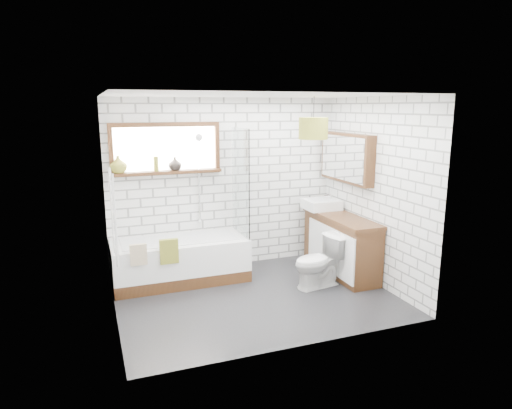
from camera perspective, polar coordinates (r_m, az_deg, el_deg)
name	(u,v)px	position (r m, az deg, el deg)	size (l,w,h in m)	color
floor	(256,297)	(5.92, -0.03, -11.51)	(3.40, 2.60, 0.01)	black
ceiling	(256,95)	(5.42, -0.03, 13.56)	(3.40, 2.60, 0.01)	white
wall_back	(225,184)	(6.75, -3.91, 2.56)	(3.40, 0.01, 2.50)	white
wall_front	(304,227)	(4.37, 5.97, -2.78)	(3.40, 0.01, 2.50)	white
wall_left	(109,212)	(5.21, -17.90, -0.88)	(0.01, 2.60, 2.50)	white
wall_right	(375,192)	(6.33, 14.60, 1.55)	(0.01, 2.60, 2.50)	white
window	(166,149)	(6.45, -11.16, 6.84)	(1.52, 0.16, 0.68)	#371E0F
towel_radiator	(114,216)	(5.22, -17.37, -1.38)	(0.06, 0.52, 1.00)	white
mirror_cabinet	(347,158)	(6.72, 11.25, 5.75)	(0.16, 1.20, 0.70)	#371E0F
shower_riser	(199,179)	(6.59, -7.14, 3.14)	(0.02, 0.02, 1.30)	silver
bathtub	(180,260)	(6.43, -9.46, -6.88)	(1.82, 0.80, 0.59)	white
shower_screen	(241,182)	(6.39, -1.94, 2.84)	(0.02, 0.72, 1.50)	white
towel_green	(169,251)	(5.93, -10.82, -5.77)	(0.23, 0.06, 0.32)	olive
towel_beige	(138,255)	(5.89, -14.48, -6.09)	(0.21, 0.05, 0.27)	tan
vanity	(341,244)	(6.72, 10.55, -4.92)	(0.48, 1.48, 0.85)	#371E0F
basin	(321,204)	(6.98, 8.19, 0.03)	(0.50, 0.44, 0.15)	white
tap	(331,200)	(7.05, 9.34, 0.57)	(0.03, 0.03, 0.16)	silver
toilet	(319,262)	(6.17, 7.82, -7.10)	(0.69, 0.39, 0.70)	white
vase_olive	(118,166)	(6.37, -16.83, 4.65)	(0.23, 0.23, 0.24)	olive
vase_dark	(175,165)	(6.46, -10.08, 4.89)	(0.18, 0.18, 0.19)	black
bottle	(156,165)	(6.42, -12.38, 4.80)	(0.06, 0.06, 0.20)	olive
pendant	(313,128)	(5.93, 7.18, 9.43)	(0.37, 0.37, 0.27)	olive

